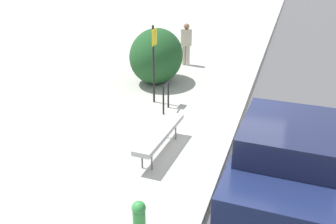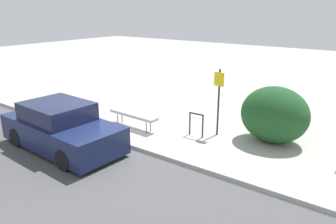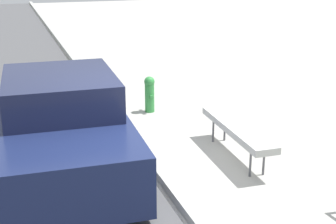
# 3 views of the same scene
# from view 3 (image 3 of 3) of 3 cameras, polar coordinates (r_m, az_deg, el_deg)

# --- Properties ---
(ground_plane) EXTENTS (60.00, 60.00, 0.00)m
(ground_plane) POSITION_cam_3_polar(r_m,az_deg,el_deg) (6.95, -0.48, -8.33)
(ground_plane) COLOR #ADAAA3
(curb) EXTENTS (60.00, 0.20, 0.13)m
(curb) POSITION_cam_3_polar(r_m,az_deg,el_deg) (6.92, -0.48, -7.85)
(curb) COLOR #A8A8A3
(curb) RESTS_ON ground_plane
(bench) EXTENTS (2.11, 0.49, 0.55)m
(bench) POSITION_cam_3_polar(r_m,az_deg,el_deg) (7.62, 8.43, -2.04)
(bench) COLOR #515156
(bench) RESTS_ON ground_plane
(fire_hydrant) EXTENTS (0.36, 0.22, 0.77)m
(fire_hydrant) POSITION_cam_3_polar(r_m,az_deg,el_deg) (9.85, -2.27, 2.32)
(fire_hydrant) COLOR #338C3F
(fire_hydrant) RESTS_ON ground_plane
(parked_car_near) EXTENTS (4.21, 1.99, 1.46)m
(parked_car_near) POSITION_cam_3_polar(r_m,az_deg,el_deg) (7.31, -12.68, -1.79)
(parked_car_near) COLOR black
(parked_car_near) RESTS_ON ground_plane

